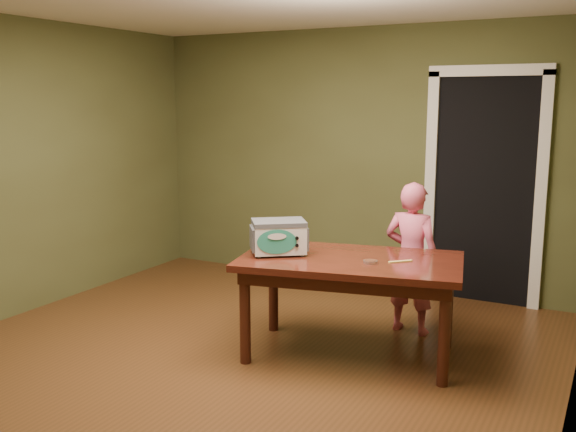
# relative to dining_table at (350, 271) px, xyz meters

# --- Properties ---
(floor) EXTENTS (5.00, 5.00, 0.00)m
(floor) POSITION_rel_dining_table_xyz_m (-0.72, -0.67, -0.65)
(floor) COLOR #543018
(floor) RESTS_ON ground
(room_shell) EXTENTS (4.52, 5.02, 2.61)m
(room_shell) POSITION_rel_dining_table_xyz_m (-0.72, -0.67, 1.06)
(room_shell) COLOR #4E542D
(room_shell) RESTS_ON ground
(doorway) EXTENTS (1.10, 0.66, 2.25)m
(doorway) POSITION_rel_dining_table_xyz_m (0.58, 2.11, 0.41)
(doorway) COLOR black
(doorway) RESTS_ON ground
(dining_table) EXTENTS (1.75, 1.22, 0.75)m
(dining_table) POSITION_rel_dining_table_xyz_m (0.00, 0.00, 0.00)
(dining_table) COLOR #37140C
(dining_table) RESTS_ON floor
(toy_oven) EXTENTS (0.48, 0.46, 0.26)m
(toy_oven) POSITION_rel_dining_table_xyz_m (-0.53, -0.14, 0.24)
(toy_oven) COLOR #4C4F54
(toy_oven) RESTS_ON dining_table
(baking_pan) EXTENTS (0.10, 0.10, 0.02)m
(baking_pan) POSITION_rel_dining_table_xyz_m (0.18, -0.07, 0.11)
(baking_pan) COLOR silver
(baking_pan) RESTS_ON dining_table
(spatula) EXTENTS (0.15, 0.14, 0.01)m
(spatula) POSITION_rel_dining_table_xyz_m (0.36, 0.06, 0.10)
(spatula) COLOR #F2DB69
(spatula) RESTS_ON dining_table
(child) EXTENTS (0.48, 0.33, 1.25)m
(child) POSITION_rel_dining_table_xyz_m (0.25, 0.70, -0.03)
(child) COLOR #E05C7E
(child) RESTS_ON floor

